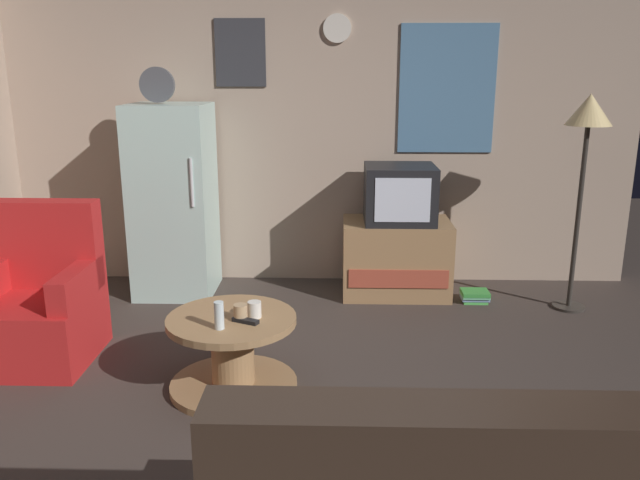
{
  "coord_description": "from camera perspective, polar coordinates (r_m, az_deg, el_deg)",
  "views": [
    {
      "loc": [
        0.18,
        -2.85,
        1.77
      ],
      "look_at": [
        0.07,
        0.9,
        0.75
      ],
      "focal_mm": 35.94,
      "sensor_mm": 36.0,
      "label": 1
    }
  ],
  "objects": [
    {
      "name": "ground_plane",
      "position": [
        3.36,
        -1.74,
        -16.57
      ],
      "size": [
        12.0,
        12.0,
        0.0
      ],
      "primitive_type": "plane",
      "color": "#3D332D"
    },
    {
      "name": "standing_lamp",
      "position": [
        4.95,
        22.74,
        9.26
      ],
      "size": [
        0.32,
        0.32,
        1.59
      ],
      "color": "#332D28",
      "rests_on": "ground_plane"
    },
    {
      "name": "fridge",
      "position": [
        5.17,
        -12.9,
        3.47
      ],
      "size": [
        0.6,
        0.62,
        1.77
      ],
      "color": "silver",
      "rests_on": "ground_plane"
    },
    {
      "name": "crt_tv",
      "position": [
        5.01,
        7.1,
        4.11
      ],
      "size": [
        0.54,
        0.51,
        0.44
      ],
      "color": "black",
      "rests_on": "tv_stand"
    },
    {
      "name": "remote_control",
      "position": [
        3.5,
        -6.65,
        -7.15
      ],
      "size": [
        0.15,
        0.1,
        0.02
      ],
      "primitive_type": "cube",
      "rotation": [
        0.0,
        0.0,
        -0.42
      ],
      "color": "black",
      "rests_on": "coffee_table"
    },
    {
      "name": "book_stack",
      "position": [
        5.12,
        13.62,
        -4.87
      ],
      "size": [
        0.21,
        0.17,
        0.09
      ],
      "color": "#51C353",
      "rests_on": "ground_plane"
    },
    {
      "name": "wine_glass",
      "position": [
        3.42,
        -8.98,
        -6.65
      ],
      "size": [
        0.05,
        0.05,
        0.15
      ],
      "primitive_type": "cylinder",
      "color": "silver",
      "rests_on": "coffee_table"
    },
    {
      "name": "armchair",
      "position": [
        4.35,
        -23.79,
        -5.36
      ],
      "size": [
        0.68,
        0.68,
        0.96
      ],
      "color": "red",
      "rests_on": "ground_plane"
    },
    {
      "name": "mug_ceramic_tan",
      "position": [
        3.52,
        -7.09,
        -6.42
      ],
      "size": [
        0.08,
        0.08,
        0.09
      ],
      "primitive_type": "cylinder",
      "color": "tan",
      "rests_on": "coffee_table"
    },
    {
      "name": "coffee_table",
      "position": [
        3.68,
        -7.78,
        -9.93
      ],
      "size": [
        0.72,
        0.72,
        0.43
      ],
      "color": "#9E754C",
      "rests_on": "ground_plane"
    },
    {
      "name": "tv_stand",
      "position": [
        5.13,
        6.78,
        -1.58
      ],
      "size": [
        0.84,
        0.53,
        0.6
      ],
      "color": "#9E754C",
      "rests_on": "ground_plane"
    },
    {
      "name": "mug_ceramic_white",
      "position": [
        3.55,
        -5.86,
        -6.17
      ],
      "size": [
        0.08,
        0.08,
        0.09
      ],
      "primitive_type": "cylinder",
      "color": "silver",
      "rests_on": "coffee_table"
    },
    {
      "name": "wall_with_art",
      "position": [
        5.32,
        -0.22,
        11.22
      ],
      "size": [
        5.2,
        0.12,
        2.8
      ],
      "color": "tan",
      "rests_on": "ground_plane"
    }
  ]
}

